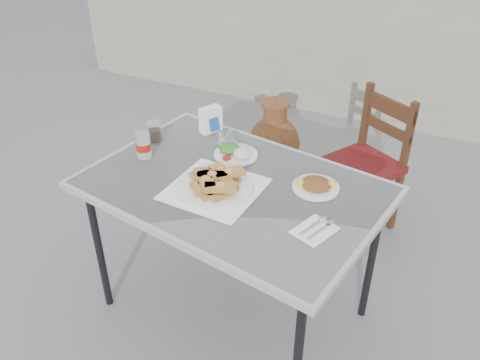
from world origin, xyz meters
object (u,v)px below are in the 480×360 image
at_px(soda_can, 143,145).
at_px(salad_chopped_plate, 316,185).
at_px(condiment_caddy, 227,140).
at_px(salad_rice_plate, 235,152).
at_px(cafe_table, 233,194).
at_px(pide_plate, 215,182).
at_px(chair, 367,162).
at_px(terracotta_urn, 274,148).
at_px(napkin_holder, 211,120).
at_px(cola_glass, 155,132).

bearing_deg(soda_can, salad_chopped_plate, 6.66).
bearing_deg(condiment_caddy, salad_rice_plate, -44.83).
bearing_deg(condiment_caddy, cafe_table, -59.45).
bearing_deg(cafe_table, pide_plate, -126.88).
xyz_separation_m(salad_rice_plate, chair, (0.50, 0.81, -0.37)).
relative_size(cafe_table, salad_chopped_plate, 6.91).
distance_m(cafe_table, chair, 1.15).
distance_m(salad_rice_plate, condiment_caddy, 0.12).
bearing_deg(chair, terracotta_urn, -163.58).
bearing_deg(napkin_holder, chair, 68.17).
xyz_separation_m(pide_plate, terracotta_urn, (-0.22, 1.27, -0.53)).
xyz_separation_m(soda_can, terracotta_urn, (0.23, 1.17, -0.56)).
height_order(pide_plate, salad_rice_plate, pide_plate).
relative_size(chair, terracotta_urn, 1.35).
relative_size(napkin_holder, condiment_caddy, 1.05).
bearing_deg(cola_glass, soda_can, -74.42).
bearing_deg(soda_can, cafe_table, -3.21).
bearing_deg(salad_rice_plate, napkin_holder, 142.42).
bearing_deg(chair, soda_can, -101.68).
xyz_separation_m(salad_rice_plate, cola_glass, (-0.45, -0.03, 0.02)).
distance_m(condiment_caddy, terracotta_urn, 1.03).
relative_size(napkin_holder, chair, 0.16).
xyz_separation_m(pide_plate, soda_can, (-0.44, 0.10, 0.03)).
relative_size(soda_can, terracotta_urn, 0.20).
bearing_deg(salad_rice_plate, soda_can, -153.31).
bearing_deg(napkin_holder, condiment_caddy, -4.55).
distance_m(salad_rice_plate, chair, 1.02).
xyz_separation_m(salad_chopped_plate, napkin_holder, (-0.68, 0.28, 0.05)).
bearing_deg(soda_can, cola_glass, 105.58).
distance_m(soda_can, chair, 1.41).
xyz_separation_m(salad_chopped_plate, chair, (0.06, 0.91, -0.36)).
bearing_deg(cafe_table, napkin_holder, 129.05).
bearing_deg(chair, salad_chopped_plate, -63.35).
relative_size(salad_rice_plate, soda_can, 1.66).
distance_m(pide_plate, condiment_caddy, 0.41).
xyz_separation_m(pide_plate, salad_chopped_plate, (0.40, 0.20, -0.02)).
bearing_deg(salad_rice_plate, chair, 57.95).
bearing_deg(chair, pide_plate, -82.36).
relative_size(salad_rice_plate, salad_chopped_plate, 1.03).
bearing_deg(cafe_table, chair, 68.56).
bearing_deg(condiment_caddy, salad_chopped_plate, -19.46).
bearing_deg(condiment_caddy, soda_can, -137.15).
bearing_deg(napkin_holder, cola_glass, -107.72).
height_order(salad_chopped_plate, soda_can, soda_can).
distance_m(cafe_table, pide_plate, 0.13).
xyz_separation_m(soda_can, cola_glass, (-0.05, 0.17, -0.02)).
height_order(chair, terracotta_urn, chair).
xyz_separation_m(pide_plate, chair, (0.46, 1.11, -0.38)).
bearing_deg(salad_chopped_plate, chair, 86.42).
relative_size(pide_plate, napkin_holder, 2.98).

